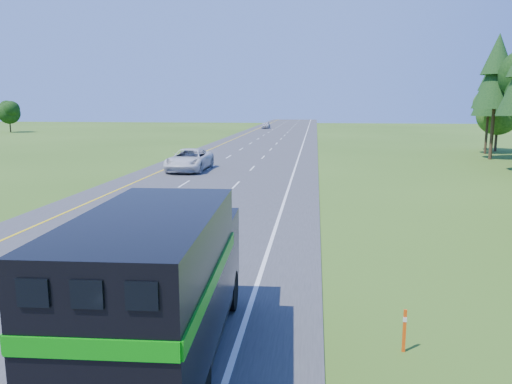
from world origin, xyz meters
TOP-DOWN VIEW (x-y plane):
  - road at (0.00, 50.00)m, footprint 15.00×260.00m
  - lane_markings at (0.00, 50.00)m, footprint 11.15×260.00m
  - horse_truck at (4.10, 13.95)m, footprint 2.82×8.02m
  - white_suv at (-3.21, 44.94)m, footprint 3.07×6.51m
  - far_car at (-3.83, 116.01)m, footprint 1.76×4.17m
  - delineator at (9.30, 15.40)m, footprint 0.08×0.05m

SIDE VIEW (x-z plane):
  - road at x=0.00m, z-range 0.00..0.04m
  - lane_markings at x=0.00m, z-range 0.04..0.05m
  - delineator at x=9.30m, z-range 0.04..1.05m
  - far_car at x=-3.83m, z-range 0.04..1.45m
  - white_suv at x=-3.21m, z-range 0.04..1.84m
  - horse_truck at x=4.10m, z-range 0.16..3.67m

